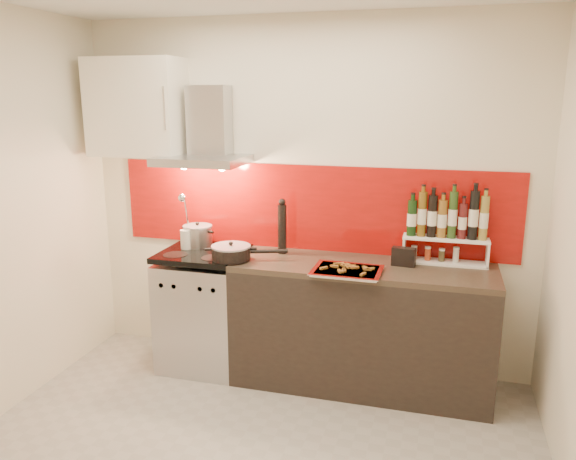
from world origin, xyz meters
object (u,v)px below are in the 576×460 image
(counter, at_px, (361,325))
(pepper_mill, at_px, (282,227))
(saute_pan, at_px, (232,252))
(stock_pot, at_px, (198,236))
(range_stove, at_px, (205,310))
(baking_tray, at_px, (347,271))

(counter, bearing_deg, pepper_mill, 168.45)
(counter, distance_m, saute_pan, 1.06)
(pepper_mill, bearing_deg, stock_pot, -178.77)
(range_stove, xyz_separation_m, saute_pan, (0.29, -0.14, 0.52))
(counter, distance_m, pepper_mill, 0.91)
(counter, relative_size, saute_pan, 3.43)
(stock_pot, xyz_separation_m, saute_pan, (0.38, -0.25, -0.03))
(saute_pan, height_order, baking_tray, saute_pan)
(range_stove, bearing_deg, baking_tray, -10.28)
(stock_pot, xyz_separation_m, baking_tray, (1.21, -0.32, -0.08))
(range_stove, distance_m, baking_tray, 1.23)
(counter, distance_m, stock_pot, 1.40)
(counter, height_order, baking_tray, baking_tray)
(saute_pan, bearing_deg, range_stove, 154.53)
(saute_pan, distance_m, pepper_mill, 0.42)
(counter, xyz_separation_m, stock_pot, (-1.29, 0.11, 0.54))
(range_stove, relative_size, baking_tray, 1.99)
(pepper_mill, xyz_separation_m, baking_tray, (0.54, -0.34, -0.18))
(stock_pot, relative_size, baking_tray, 0.49)
(range_stove, bearing_deg, counter, 0.23)
(stock_pot, height_order, pepper_mill, pepper_mill)
(stock_pot, relative_size, pepper_mill, 0.54)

